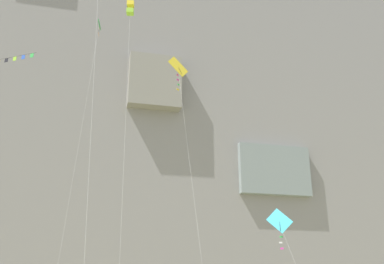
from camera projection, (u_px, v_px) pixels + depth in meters
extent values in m
cube|color=gray|center=(146.00, 77.00, 84.19)|extent=(180.00, 22.50, 82.84)
cube|color=gray|center=(155.00, 82.00, 70.83)|extent=(8.49, 2.61, 9.05)
cube|color=gray|center=(273.00, 171.00, 71.59)|extent=(12.13, 2.21, 8.26)
cylinder|color=black|center=(15.00, 57.00, 37.46)|extent=(3.71, 2.32, 0.02)
cube|color=black|center=(6.00, 60.00, 37.64)|extent=(0.31, 0.22, 0.37)
cube|color=#8CCC33|center=(15.00, 59.00, 37.39)|extent=(0.30, 0.20, 0.37)
cube|color=blue|center=(23.00, 57.00, 37.13)|extent=(0.30, 0.20, 0.37)
cube|color=green|center=(32.00, 55.00, 36.87)|extent=(0.30, 0.20, 0.37)
cube|color=yellow|center=(178.00, 67.00, 41.16)|extent=(2.19, 1.08, 2.28)
cylinder|color=black|center=(178.00, 67.00, 41.16)|extent=(0.63, 0.61, 1.81)
cube|color=#CC3399|center=(178.00, 75.00, 40.85)|extent=(0.21, 0.23, 0.14)
cube|color=#CC3399|center=(178.00, 80.00, 40.69)|extent=(0.24, 0.19, 0.14)
cube|color=green|center=(179.00, 85.00, 40.54)|extent=(0.23, 0.21, 0.14)
cube|color=yellow|center=(178.00, 89.00, 40.35)|extent=(0.26, 0.17, 0.14)
cylinder|color=silver|center=(192.00, 180.00, 35.21)|extent=(1.47, 4.89, 22.31)
cylinder|color=silver|center=(92.00, 107.00, 29.33)|extent=(0.82, 3.80, 28.74)
cube|color=#38B2D1|center=(279.00, 221.00, 41.04)|extent=(2.03, 1.63, 2.47)
cylinder|color=black|center=(279.00, 221.00, 41.04)|extent=(0.31, 0.70, 1.99)
cube|color=#CC3399|center=(281.00, 231.00, 40.74)|extent=(0.30, 0.07, 0.15)
cube|color=green|center=(281.00, 237.00, 40.56)|extent=(0.27, 0.18, 0.15)
cube|color=white|center=(281.00, 243.00, 40.36)|extent=(0.30, 0.06, 0.15)
cube|color=#CC3399|center=(282.00, 248.00, 40.20)|extent=(0.26, 0.20, 0.15)
cube|color=green|center=(99.00, 25.00, 52.18)|extent=(0.45, 1.48, 1.51)
cylinder|color=black|center=(99.00, 25.00, 52.18)|extent=(0.30, 0.05, 1.23)
cube|color=orange|center=(99.00, 29.00, 51.99)|extent=(0.02, 0.18, 0.09)
cube|color=black|center=(99.00, 31.00, 51.88)|extent=(0.07, 0.18, 0.09)
cube|color=orange|center=(98.00, 33.00, 51.77)|extent=(0.08, 0.17, 0.09)
cube|color=orange|center=(99.00, 36.00, 51.67)|extent=(0.05, 0.18, 0.09)
cylinder|color=silver|center=(78.00, 150.00, 44.60)|extent=(2.21, 3.87, 32.44)
cube|color=yellow|center=(131.00, 4.00, 37.84)|extent=(0.70, 0.70, 0.42)
cube|color=#8CCC33|center=(130.00, 12.00, 37.58)|extent=(0.70, 0.70, 0.42)
cylinder|color=black|center=(133.00, 8.00, 37.77)|extent=(0.02, 0.02, 1.13)
cylinder|color=black|center=(127.00, 8.00, 37.65)|extent=(0.02, 0.02, 1.13)
cylinder|color=silver|center=(124.00, 150.00, 32.44)|extent=(0.18, 1.81, 25.12)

